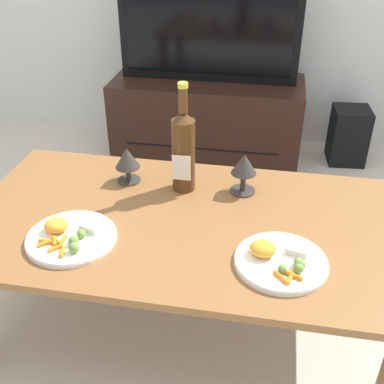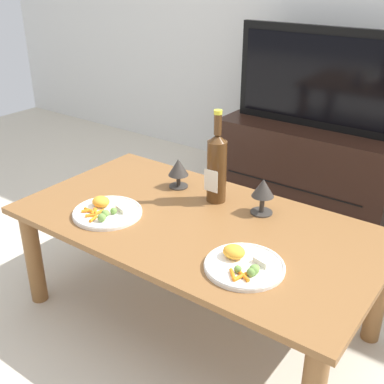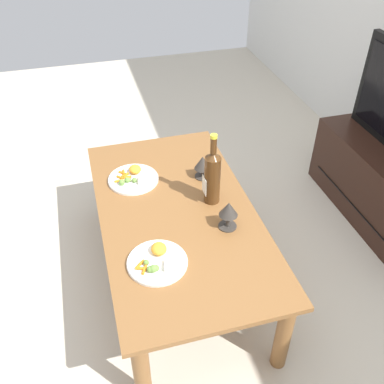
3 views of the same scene
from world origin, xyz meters
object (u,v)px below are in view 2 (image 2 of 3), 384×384
at_px(goblet_left, 178,169).
at_px(tv_screen, 317,78).
at_px(tv_stand, 308,161).
at_px(dining_table, 196,237).
at_px(dinner_plate_left, 107,211).
at_px(dinner_plate_right, 244,264).
at_px(wine_bottle, 217,166).
at_px(goblet_right, 263,190).

bearing_deg(goblet_left, tv_screen, 84.58).
bearing_deg(tv_stand, dining_table, -84.56).
bearing_deg(dinner_plate_left, dinner_plate_right, 0.06).
relative_size(dining_table, tv_stand, 1.28).
relative_size(wine_bottle, goblet_right, 2.64).
distance_m(tv_screen, goblet_right, 1.21).
height_order(tv_stand, goblet_left, goblet_left).
xyz_separation_m(wine_bottle, goblet_left, (-0.20, 0.01, -0.07)).
bearing_deg(dinner_plate_right, wine_bottle, 134.21).
distance_m(goblet_left, dinner_plate_right, 0.66).
height_order(dining_table, goblet_left, goblet_left).
height_order(dining_table, goblet_right, goblet_right).
xyz_separation_m(dining_table, dinner_plate_left, (-0.31, -0.16, 0.08)).
xyz_separation_m(dining_table, tv_stand, (-0.13, 1.36, -0.16)).
bearing_deg(wine_bottle, dinner_plate_left, -128.09).
distance_m(dining_table, tv_stand, 1.38).
bearing_deg(goblet_right, tv_screen, 104.42).
height_order(dinner_plate_left, dinner_plate_right, dinner_plate_right).
distance_m(tv_stand, tv_screen, 0.52).
relative_size(tv_stand, goblet_right, 7.49).
xyz_separation_m(tv_screen, goblet_left, (-0.11, -1.16, -0.20)).
distance_m(tv_stand, goblet_left, 1.21).
relative_size(tv_screen, dinner_plate_right, 3.75).
distance_m(wine_bottle, dinner_plate_left, 0.47).
xyz_separation_m(tv_screen, dinner_plate_right, (0.43, -1.52, -0.27)).
relative_size(goblet_left, dinner_plate_right, 0.50).
xyz_separation_m(wine_bottle, dinner_plate_right, (0.34, -0.35, -0.14)).
bearing_deg(dining_table, dinner_plate_left, -152.35).
distance_m(goblet_left, dinner_plate_left, 0.38).
height_order(dining_table, dinner_plate_left, dinner_plate_left).
relative_size(tv_screen, dinner_plate_left, 3.65).
xyz_separation_m(tv_stand, tv_screen, (0.00, -0.00, 0.52)).
bearing_deg(goblet_left, goblet_right, -0.00).
bearing_deg(tv_screen, dinner_plate_left, -96.76).
bearing_deg(wine_bottle, dinner_plate_right, -45.79).
xyz_separation_m(goblet_left, dinner_plate_right, (0.54, -0.36, -0.07)).
xyz_separation_m(tv_screen, dinner_plate_left, (-0.18, -1.52, -0.27)).
relative_size(dining_table, dinner_plate_right, 5.31).
bearing_deg(dining_table, goblet_right, 50.01).
distance_m(dining_table, wine_bottle, 0.29).
bearing_deg(tv_stand, goblet_left, -95.41).
bearing_deg(tv_stand, dinner_plate_left, -96.75).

